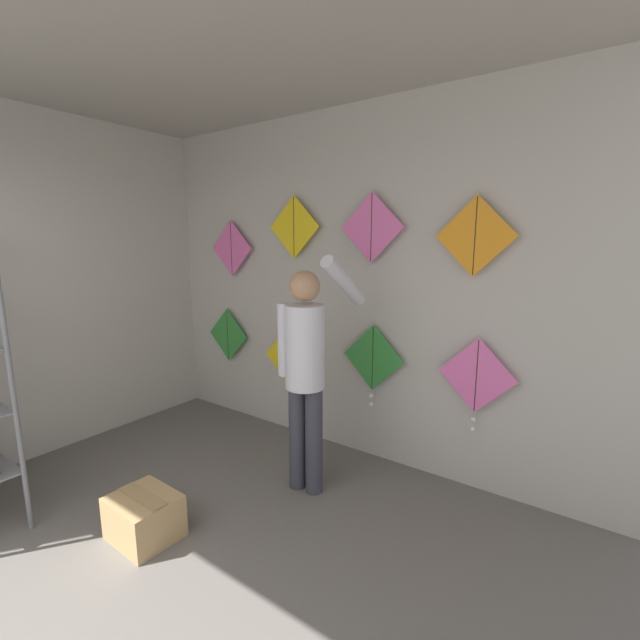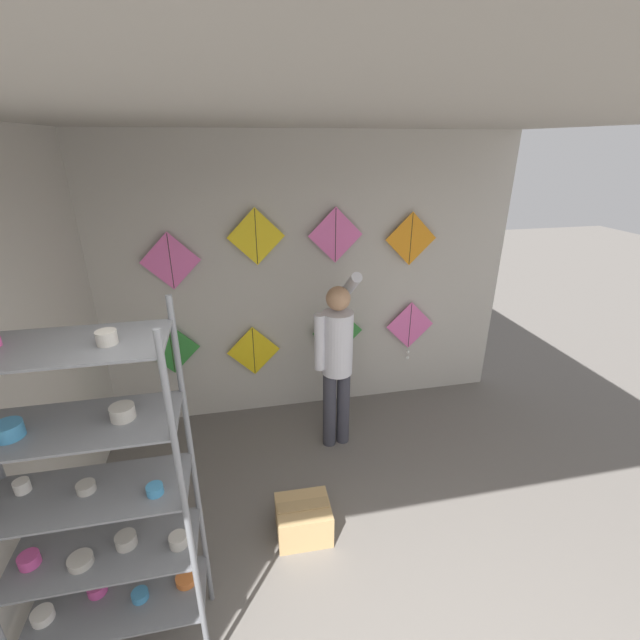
{
  "view_description": "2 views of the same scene",
  "coord_description": "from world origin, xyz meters",
  "px_view_note": "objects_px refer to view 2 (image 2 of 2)",
  "views": [
    {
      "loc": [
        1.99,
        0.38,
        1.77
      ],
      "look_at": [
        0.09,
        3.05,
        1.16
      ],
      "focal_mm": 24.0,
      "sensor_mm": 36.0,
      "label": 1
    },
    {
      "loc": [
        -0.58,
        -0.65,
        2.69
      ],
      "look_at": [
        0.2,
        3.05,
        1.11
      ],
      "focal_mm": 24.0,
      "sensor_mm": 36.0,
      "label": 2
    }
  ],
  "objects_px": {
    "shelf_rack": "(92,502)",
    "kite_6": "(335,235)",
    "kite_0": "(172,349)",
    "kite_2": "(338,334)",
    "kite_4": "(170,261)",
    "kite_7": "(411,239)",
    "shopkeeper": "(337,354)",
    "kite_3": "(410,328)",
    "cardboard_box": "(303,519)",
    "kite_5": "(256,237)",
    "kite_1": "(254,351)"
  },
  "relations": [
    {
      "from": "kite_4",
      "to": "kite_6",
      "type": "bearing_deg",
      "value": 0.0
    },
    {
      "from": "cardboard_box",
      "to": "kite_2",
      "type": "bearing_deg",
      "value": 68.21
    },
    {
      "from": "kite_0",
      "to": "kite_3",
      "type": "xyz_separation_m",
      "value": [
        2.46,
        -0.0,
        0.0
      ]
    },
    {
      "from": "kite_2",
      "to": "kite_3",
      "type": "relative_size",
      "value": 1.0
    },
    {
      "from": "cardboard_box",
      "to": "kite_7",
      "type": "relative_size",
      "value": 0.75
    },
    {
      "from": "shopkeeper",
      "to": "kite_6",
      "type": "relative_size",
      "value": 3.16
    },
    {
      "from": "kite_5",
      "to": "kite_6",
      "type": "xyz_separation_m",
      "value": [
        0.75,
        0.0,
        -0.02
      ]
    },
    {
      "from": "kite_0",
      "to": "kite_2",
      "type": "distance_m",
      "value": 1.66
    },
    {
      "from": "shelf_rack",
      "to": "kite_3",
      "type": "relative_size",
      "value": 3.05
    },
    {
      "from": "kite_5",
      "to": "kite_7",
      "type": "bearing_deg",
      "value": 0.0
    },
    {
      "from": "kite_7",
      "to": "kite_3",
      "type": "bearing_deg",
      "value": -0.6
    },
    {
      "from": "kite_2",
      "to": "kite_4",
      "type": "distance_m",
      "value": 1.78
    },
    {
      "from": "shopkeeper",
      "to": "kite_2",
      "type": "xyz_separation_m",
      "value": [
        0.17,
        0.65,
        -0.12
      ]
    },
    {
      "from": "kite_3",
      "to": "kite_5",
      "type": "distance_m",
      "value": 1.91
    },
    {
      "from": "cardboard_box",
      "to": "kite_3",
      "type": "xyz_separation_m",
      "value": [
        1.46,
        1.64,
        0.7
      ]
    },
    {
      "from": "kite_1",
      "to": "kite_4",
      "type": "relative_size",
      "value": 1.0
    },
    {
      "from": "shopkeeper",
      "to": "kite_4",
      "type": "relative_size",
      "value": 3.16
    },
    {
      "from": "cardboard_box",
      "to": "shelf_rack",
      "type": "bearing_deg",
      "value": -153.08
    },
    {
      "from": "shelf_rack",
      "to": "kite_1",
      "type": "bearing_deg",
      "value": 68.06
    },
    {
      "from": "kite_7",
      "to": "kite_5",
      "type": "bearing_deg",
      "value": 180.0
    },
    {
      "from": "cardboard_box",
      "to": "kite_0",
      "type": "height_order",
      "value": "kite_0"
    },
    {
      "from": "kite_2",
      "to": "kite_3",
      "type": "height_order",
      "value": "kite_3"
    },
    {
      "from": "cardboard_box",
      "to": "kite_3",
      "type": "relative_size",
      "value": 0.59
    },
    {
      "from": "cardboard_box",
      "to": "kite_2",
      "type": "relative_size",
      "value": 0.59
    },
    {
      "from": "shopkeeper",
      "to": "kite_2",
      "type": "bearing_deg",
      "value": 68.58
    },
    {
      "from": "kite_2",
      "to": "shopkeeper",
      "type": "bearing_deg",
      "value": -104.64
    },
    {
      "from": "kite_4",
      "to": "kite_5",
      "type": "height_order",
      "value": "kite_5"
    },
    {
      "from": "kite_1",
      "to": "kite_5",
      "type": "xyz_separation_m",
      "value": [
        0.09,
        0.0,
        1.16
      ]
    },
    {
      "from": "shelf_rack",
      "to": "kite_6",
      "type": "relative_size",
      "value": 3.85
    },
    {
      "from": "kite_4",
      "to": "kite_7",
      "type": "bearing_deg",
      "value": 0.0
    },
    {
      "from": "kite_3",
      "to": "kite_4",
      "type": "height_order",
      "value": "kite_4"
    },
    {
      "from": "kite_0",
      "to": "kite_7",
      "type": "xyz_separation_m",
      "value": [
        2.39,
        0.0,
        0.97
      ]
    },
    {
      "from": "kite_1",
      "to": "kite_7",
      "type": "xyz_separation_m",
      "value": [
        1.61,
        0.0,
        1.07
      ]
    },
    {
      "from": "kite_0",
      "to": "kite_6",
      "type": "distance_m",
      "value": 1.93
    },
    {
      "from": "shelf_rack",
      "to": "kite_6",
      "type": "distance_m",
      "value": 2.9
    },
    {
      "from": "cardboard_box",
      "to": "kite_7",
      "type": "bearing_deg",
      "value": 49.72
    },
    {
      "from": "kite_4",
      "to": "kite_6",
      "type": "xyz_separation_m",
      "value": [
        1.52,
        0.0,
        0.17
      ]
    },
    {
      "from": "kite_1",
      "to": "kite_7",
      "type": "bearing_deg",
      "value": 0.0
    },
    {
      "from": "cardboard_box",
      "to": "kite_7",
      "type": "distance_m",
      "value": 2.72
    },
    {
      "from": "kite_3",
      "to": "kite_4",
      "type": "bearing_deg",
      "value": 179.98
    },
    {
      "from": "kite_0",
      "to": "kite_2",
      "type": "xyz_separation_m",
      "value": [
        1.66,
        -0.0,
        0.0
      ]
    },
    {
      "from": "kite_2",
      "to": "kite_5",
      "type": "xyz_separation_m",
      "value": [
        -0.79,
        0.0,
        1.05
      ]
    },
    {
      "from": "kite_2",
      "to": "cardboard_box",
      "type": "bearing_deg",
      "value": -111.79
    },
    {
      "from": "kite_3",
      "to": "kite_5",
      "type": "bearing_deg",
      "value": 179.97
    },
    {
      "from": "cardboard_box",
      "to": "kite_0",
      "type": "relative_size",
      "value": 0.75
    },
    {
      "from": "cardboard_box",
      "to": "kite_1",
      "type": "distance_m",
      "value": 1.76
    },
    {
      "from": "kite_4",
      "to": "kite_5",
      "type": "distance_m",
      "value": 0.8
    },
    {
      "from": "cardboard_box",
      "to": "kite_6",
      "type": "relative_size",
      "value": 0.75
    },
    {
      "from": "kite_2",
      "to": "kite_4",
      "type": "xyz_separation_m",
      "value": [
        -1.56,
        0.0,
        0.87
      ]
    },
    {
      "from": "kite_1",
      "to": "kite_6",
      "type": "distance_m",
      "value": 1.42
    }
  ]
}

